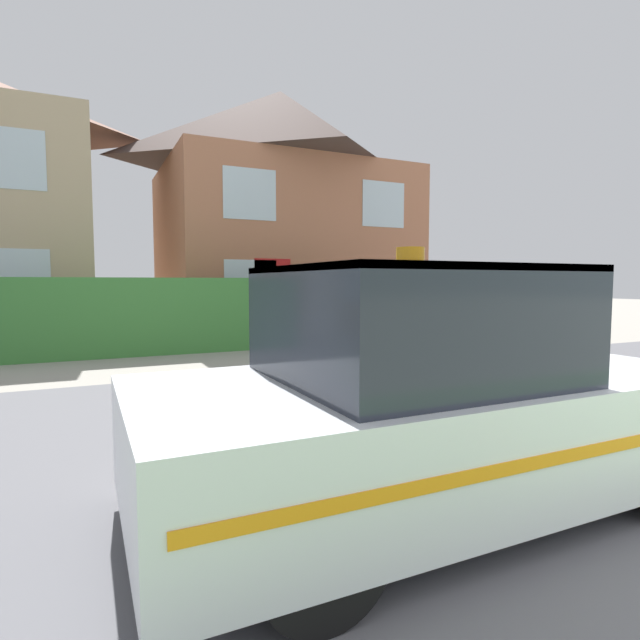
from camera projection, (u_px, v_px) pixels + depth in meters
name	position (u px, v px, depth m)	size (l,w,h in m)	color
road_strip	(423.00, 418.00, 5.46)	(28.00, 6.78, 0.01)	#5B5B60
garden_hedge	(193.00, 315.00, 10.63)	(8.70, 0.67, 1.58)	#3D7F38
police_car	(428.00, 399.00, 3.29)	(3.90, 1.78, 1.69)	black
house_right	(281.00, 209.00, 16.27)	(7.65, 6.37, 7.60)	#A86B4C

